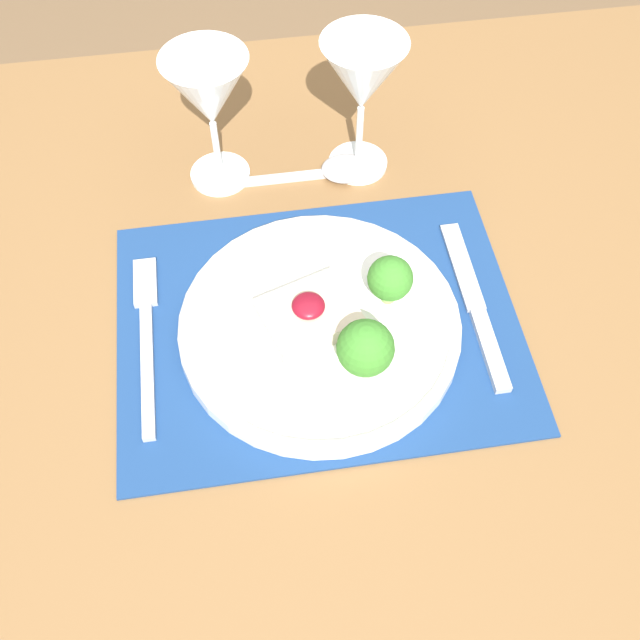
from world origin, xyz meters
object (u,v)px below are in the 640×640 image
at_px(dinner_plate, 325,324).
at_px(spoon, 331,171).
at_px(fork, 147,329).
at_px(wine_glass_far, 209,96).
at_px(knife, 478,314).
at_px(wine_glass_near, 363,80).

height_order(dinner_plate, spoon, dinner_plate).
height_order(fork, spoon, spoon).
bearing_deg(spoon, wine_glass_far, 176.43).
bearing_deg(dinner_plate, knife, -0.83).
distance_m(fork, spoon, 0.29).
xyz_separation_m(knife, wine_glass_near, (-0.08, 0.24, 0.12)).
bearing_deg(knife, spoon, 119.06).
height_order(knife, wine_glass_near, wine_glass_near).
xyz_separation_m(dinner_plate, wine_glass_far, (-0.09, 0.24, 0.10)).
height_order(dinner_plate, fork, dinner_plate).
height_order(dinner_plate, wine_glass_far, wine_glass_far).
distance_m(knife, wine_glass_far, 0.36).
bearing_deg(fork, knife, -2.80).
bearing_deg(knife, dinner_plate, -179.19).
bearing_deg(fork, spoon, 43.97).
distance_m(fork, wine_glass_far, 0.26).
height_order(knife, wine_glass_far, wine_glass_far).
bearing_deg(spoon, dinner_plate, -96.14).
relative_size(spoon, wine_glass_far, 1.20).
distance_m(knife, wine_glass_near, 0.28).
bearing_deg(wine_glass_near, dinner_plate, -108.13).
distance_m(dinner_plate, wine_glass_near, 0.27).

